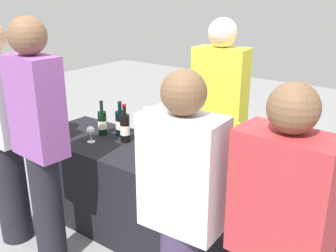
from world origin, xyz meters
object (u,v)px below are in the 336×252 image
(wine_glass_0, at_px, (90,131))
(wine_glass_2, at_px, (264,183))
(wine_bottle_6, at_px, (310,173))
(wine_bottle_3, at_px, (190,138))
(wine_bottle_2, at_px, (125,128))
(menu_board, at_px, (158,147))
(wine_glass_1, at_px, (142,142))
(guest_2, at_px, (182,214))
(guest_3, at_px, (278,243))
(wine_bottle_1, at_px, (120,123))
(wine_bottle_0, at_px, (102,123))
(guest_0, at_px, (2,130))
(server_pouring, at_px, (219,115))
(wine_bottle_5, at_px, (256,157))
(wine_bottle_4, at_px, (237,153))
(guest_1, at_px, (40,140))

(wine_glass_0, distance_m, wine_glass_2, 1.45)
(wine_bottle_6, distance_m, wine_glass_2, 0.31)
(wine_bottle_3, height_order, wine_glass_2, wine_bottle_3)
(wine_bottle_2, distance_m, wine_bottle_6, 1.43)
(menu_board, bearing_deg, wine_glass_1, -45.65)
(wine_glass_1, bearing_deg, guest_2, -38.12)
(wine_bottle_3, relative_size, guest_3, 0.21)
(wine_bottle_6, bearing_deg, wine_glass_0, -171.46)
(wine_bottle_6, bearing_deg, guest_2, -113.82)
(wine_glass_0, bearing_deg, wine_bottle_2, 37.84)
(wine_bottle_1, bearing_deg, guest_2, -34.80)
(wine_bottle_0, xyz_separation_m, guest_0, (-0.29, -0.71, 0.08))
(wine_bottle_2, bearing_deg, wine_glass_0, -142.16)
(server_pouring, bearing_deg, wine_bottle_5, 133.24)
(wine_bottle_5, height_order, wine_glass_2, wine_bottle_5)
(wine_bottle_1, xyz_separation_m, wine_bottle_2, (0.13, -0.09, 0.01))
(wine_bottle_4, xyz_separation_m, server_pouring, (-0.41, 0.47, 0.07))
(server_pouring, relative_size, guest_2, 1.08)
(wine_glass_0, distance_m, guest_0, 0.64)
(wine_bottle_2, distance_m, server_pouring, 0.77)
(wine_glass_1, relative_size, guest_0, 0.09)
(wine_glass_1, bearing_deg, wine_glass_2, -1.91)
(wine_glass_0, distance_m, server_pouring, 1.04)
(wine_bottle_2, height_order, guest_1, guest_1)
(wine_bottle_0, bearing_deg, menu_board, 88.95)
(wine_bottle_0, height_order, wine_glass_1, wine_bottle_0)
(wine_bottle_4, bearing_deg, wine_bottle_2, -175.28)
(wine_glass_0, height_order, guest_2, guest_2)
(wine_bottle_3, bearing_deg, wine_bottle_0, -172.53)
(wine_bottle_1, height_order, guest_1, guest_1)
(wine_bottle_0, relative_size, wine_bottle_6, 0.94)
(wine_bottle_4, bearing_deg, guest_1, -140.90)
(wine_bottle_3, relative_size, wine_bottle_4, 0.98)
(wine_bottle_3, bearing_deg, wine_bottle_1, -178.26)
(wine_bottle_5, relative_size, guest_1, 0.19)
(wine_bottle_4, relative_size, wine_bottle_6, 1.05)
(wine_bottle_6, bearing_deg, wine_bottle_4, -179.89)
(wine_bottle_3, height_order, guest_2, guest_2)
(wine_bottle_2, bearing_deg, wine_glass_2, -7.53)
(wine_glass_2, relative_size, guest_2, 0.09)
(wine_bottle_4, relative_size, guest_3, 0.21)
(wine_bottle_0, xyz_separation_m, guest_1, (0.20, -0.74, 0.13))
(server_pouring, bearing_deg, wine_glass_2, 127.95)
(wine_bottle_0, distance_m, server_pouring, 0.96)
(wine_bottle_4, xyz_separation_m, guest_2, (0.12, -0.82, -0.00))
(wine_bottle_1, relative_size, guest_1, 0.17)
(guest_0, bearing_deg, wine_glass_1, 36.00)
(wine_bottle_0, bearing_deg, wine_bottle_3, 7.47)
(wine_bottle_6, bearing_deg, wine_bottle_5, 176.16)
(wine_bottle_4, height_order, wine_bottle_5, wine_bottle_4)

